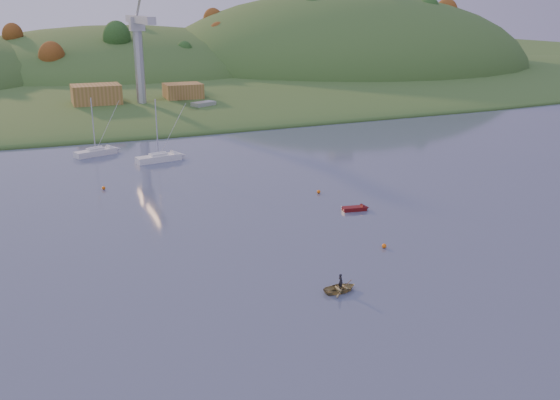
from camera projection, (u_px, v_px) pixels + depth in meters
name	position (u px, v px, depth m)	size (l,w,h in m)	color
ground	(439.00, 394.00, 42.02)	(500.00, 500.00, 0.00)	#38435B
far_shore	(87.00, 71.00, 245.17)	(620.00, 220.00, 1.50)	#375220
shore_slope	(109.00, 92.00, 187.76)	(640.00, 150.00, 7.00)	#375220
hill_center	(120.00, 75.00, 231.11)	(140.00, 120.00, 36.00)	#375220
hill_right	(342.00, 70.00, 248.52)	(150.00, 130.00, 60.00)	#375220
hillside_trees	(101.00, 84.00, 205.42)	(280.00, 50.00, 32.00)	#1C4318
wharf	(153.00, 108.00, 151.22)	(42.00, 16.00, 2.40)	slate
shed_west	(96.00, 95.00, 146.34)	(11.00, 8.00, 4.80)	olive
shed_east	(183.00, 92.00, 154.91)	(9.00, 7.00, 4.00)	olive
dock_crane	(139.00, 41.00, 142.17)	(3.20, 28.00, 20.30)	#B7B7BC
sailboat_near	(158.00, 157.00, 104.08)	(7.77, 3.64, 10.38)	white
sailboat_far	(96.00, 152.00, 108.25)	(7.53, 4.55, 10.03)	silver
canoe	(340.00, 288.00, 56.89)	(2.27, 3.18, 0.66)	#9D8D56
paddler	(341.00, 284.00, 56.77)	(0.54, 0.36, 1.49)	black
red_tender	(359.00, 208.00, 79.49)	(3.66, 1.70, 1.20)	#570C0D
work_vessel	(204.00, 111.00, 146.53)	(13.69, 9.28, 3.32)	slate
buoy_0	(384.00, 246.00, 67.08)	(0.50, 0.50, 0.50)	orange
buoy_1	(319.00, 192.00, 86.50)	(0.50, 0.50, 0.50)	orange
buoy_3	(104.00, 188.00, 88.31)	(0.50, 0.50, 0.50)	orange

